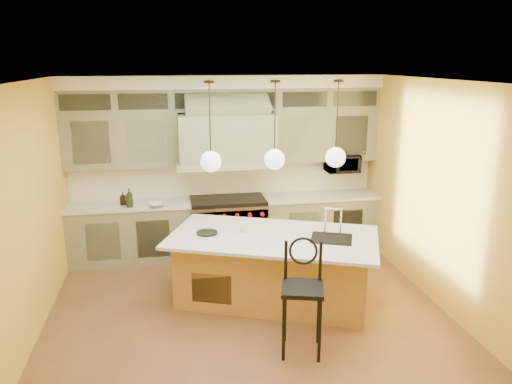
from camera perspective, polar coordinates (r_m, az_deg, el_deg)
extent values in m
plane|color=brown|center=(6.45, -0.76, -14.15)|extent=(5.00, 5.00, 0.00)
plane|color=white|center=(5.64, -0.86, 12.54)|extent=(5.00, 5.00, 0.00)
plane|color=gold|center=(8.29, -3.59, 3.17)|extent=(5.00, 0.00, 5.00)
plane|color=gold|center=(3.61, 5.75, -12.96)|extent=(5.00, 0.00, 5.00)
plane|color=gold|center=(6.03, -24.98, -2.74)|extent=(0.00, 5.00, 5.00)
plane|color=gold|center=(6.74, 20.68, -0.55)|extent=(0.00, 5.00, 5.00)
cube|color=gray|center=(8.22, -14.04, -4.61)|extent=(1.90, 0.65, 0.90)
cube|color=gray|center=(8.55, 7.17, -3.49)|extent=(1.90, 0.65, 0.90)
cube|color=silver|center=(8.08, -14.25, -1.46)|extent=(1.90, 0.68, 0.04)
cube|color=silver|center=(8.42, 7.27, -0.46)|extent=(1.90, 0.68, 0.04)
cube|color=white|center=(8.32, -3.55, 1.59)|extent=(5.00, 0.04, 0.56)
cube|color=gray|center=(8.02, -15.17, 5.73)|extent=(1.75, 0.35, 0.85)
cube|color=gray|center=(8.37, 7.69, 6.48)|extent=(1.75, 0.35, 0.85)
cube|color=gray|center=(7.86, -3.35, 6.23)|extent=(1.50, 0.70, 0.75)
cube|color=gray|center=(7.93, -3.31, 3.37)|extent=(1.60, 0.76, 0.10)
cube|color=#333833|center=(7.97, -3.57, 10.51)|extent=(5.00, 0.35, 0.35)
cube|color=white|center=(7.93, -3.58, 12.48)|extent=(5.00, 0.47, 0.20)
cube|color=silver|center=(8.22, -3.20, -4.17)|extent=(1.20, 0.70, 0.90)
cube|color=black|center=(8.08, -3.24, -0.95)|extent=(1.20, 0.70, 0.06)
cube|color=silver|center=(7.81, -2.95, -2.64)|extent=(1.20, 0.06, 0.14)
cube|color=#AC7D3D|center=(6.72, 2.01, -8.73)|extent=(2.67, 1.97, 0.88)
cube|color=silver|center=(6.50, 1.97, -5.19)|extent=(2.99, 2.29, 0.04)
cube|color=black|center=(6.47, 8.61, -5.45)|extent=(0.65, 0.62, 0.05)
cylinder|color=black|center=(5.49, 3.18, -15.40)|extent=(0.04, 0.04, 0.73)
cylinder|color=black|center=(5.49, 7.28, -15.49)|extent=(0.04, 0.04, 0.73)
cylinder|color=black|center=(5.82, 3.33, -13.52)|extent=(0.04, 0.04, 0.73)
cylinder|color=black|center=(5.82, 7.16, -13.60)|extent=(0.04, 0.04, 0.73)
cube|color=black|center=(5.47, 5.34, -10.95)|extent=(0.55, 0.55, 0.05)
torus|color=black|center=(5.50, 5.43, -6.73)|extent=(0.32, 0.11, 0.32)
imported|color=black|center=(8.49, 9.82, 3.26)|extent=(0.54, 0.37, 0.30)
imported|color=black|center=(7.86, -14.27, -0.65)|extent=(0.12, 0.12, 0.29)
imported|color=black|center=(8.03, -14.96, -0.69)|extent=(0.10, 0.10, 0.20)
imported|color=silver|center=(7.80, -11.21, -1.47)|extent=(0.28, 0.28, 0.06)
imported|color=white|center=(6.62, -1.46, -4.16)|extent=(0.12, 0.12, 0.10)
cylinder|color=#2D2319|center=(6.04, -5.40, 12.44)|extent=(0.12, 0.12, 0.03)
cylinder|color=#2D2319|center=(6.08, -5.29, 8.25)|extent=(0.02, 0.02, 0.93)
sphere|color=white|center=(6.16, -5.18, 3.48)|extent=(0.26, 0.26, 0.26)
cylinder|color=#2D2319|center=(6.16, 2.22, 12.54)|extent=(0.12, 0.12, 0.03)
cylinder|color=#2D2319|center=(6.19, 2.18, 8.43)|extent=(0.02, 0.02, 0.93)
sphere|color=white|center=(6.27, 2.13, 3.75)|extent=(0.26, 0.26, 0.26)
cylinder|color=#2D2319|center=(6.38, 9.43, 12.44)|extent=(0.12, 0.12, 0.03)
cylinder|color=#2D2319|center=(6.41, 9.26, 8.46)|extent=(0.02, 0.02, 0.93)
sphere|color=white|center=(6.49, 9.08, 3.94)|extent=(0.26, 0.26, 0.26)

